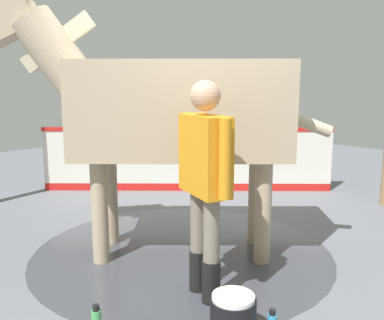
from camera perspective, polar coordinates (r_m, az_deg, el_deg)
The scene contains 6 objects.
ground_plane at distance 4.57m, azimuth 2.36°, elevation -12.07°, with size 16.00×16.00×0.02m, color slate.
wet_patch at distance 4.53m, azimuth -1.31°, elevation -12.10°, with size 3.06×3.06×0.00m, color #42444C.
barrier_wall at distance 6.84m, azimuth -0.65°, elevation -0.23°, with size 3.40×3.23×1.03m.
horse at distance 4.20m, azimuth -3.15°, elevation 6.95°, with size 2.64×2.52×2.60m.
handler at distance 3.34m, azimuth 1.74°, elevation -1.97°, with size 0.36×0.67×1.75m.
wash_bucket at distance 3.12m, azimuth 5.50°, elevation -20.14°, with size 0.32×0.32×0.32m.
Camera 1 is at (-3.01, -2.96, 1.74)m, focal length 39.95 mm.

